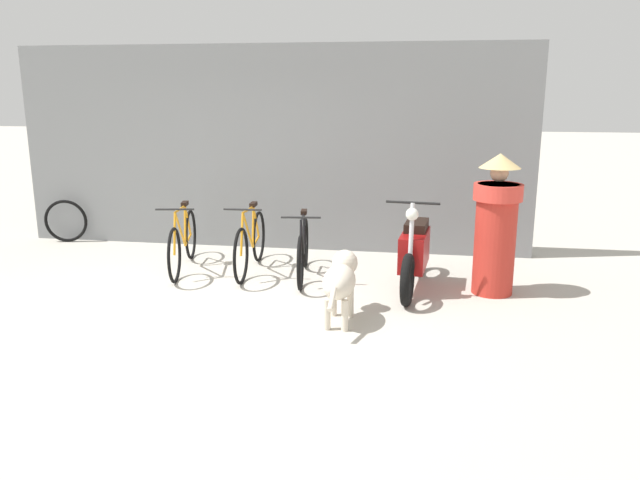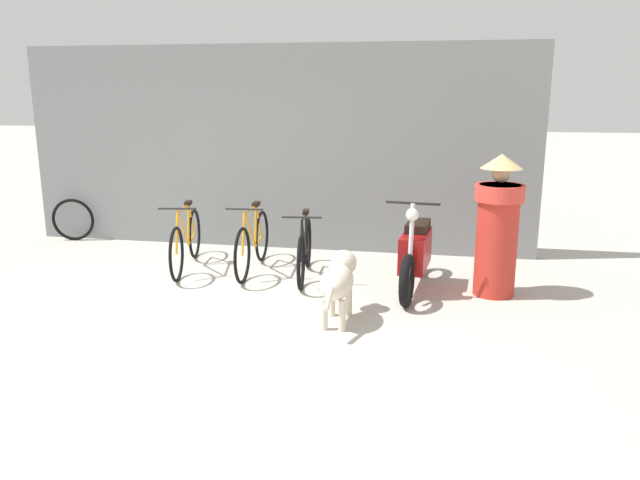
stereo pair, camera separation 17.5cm
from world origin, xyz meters
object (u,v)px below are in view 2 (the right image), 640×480
Objects in this scene: bicycle_1 at (253,243)px; person_in_robes at (498,225)px; spare_tire_left at (73,220)px; bicycle_0 at (186,241)px; stray_dog at (339,279)px; motorcycle at (415,254)px; bicycle_2 at (305,250)px.

person_in_robes is (2.93, -0.38, 0.44)m from bicycle_1.
bicycle_1 is 3.35m from spare_tire_left.
bicycle_0 is 1.10× the size of person_in_robes.
person_in_robes is at bearing -53.73° from stray_dog.
bicycle_1 is 2.99m from person_in_robes.
bicycle_0 reaches higher than spare_tire_left.
motorcycle is at bearing -2.73° from person_in_robes.
motorcycle is 0.96m from person_in_robes.
person_in_robes reaches higher than bicycle_0.
person_in_robes is (2.23, -0.24, 0.46)m from bicycle_2.
bicycle_1 reaches higher than bicycle_0.
person_in_robes is at bearing 79.62° from bicycle_1.
bicycle_1 is 2.08m from motorcycle.
bicycle_0 is at bearing -90.83° from motorcycle.
spare_tire_left is (-5.22, 1.45, -0.10)m from motorcycle.
motorcycle is at bearing 73.32° from bicycle_2.
bicycle_2 is (1.57, -0.09, -0.02)m from bicycle_0.
motorcycle reaches higher than stray_dog.
bicycle_0 is 1.52× the size of stray_dog.
spare_tire_left is (-3.87, 1.23, -0.02)m from bicycle_2.
person_in_robes is 6.29m from spare_tire_left.
bicycle_1 is 2.63× the size of spare_tire_left.
stray_dog is (1.34, -1.51, 0.06)m from bicycle_1.
motorcycle is 1.57× the size of stray_dog.
person_in_robes is at bearing -13.48° from spare_tire_left.
bicycle_1 reaches higher than stray_dog.
bicycle_0 is 1.58m from bicycle_2.
person_in_robes is (1.59, 1.12, 0.37)m from stray_dog.
bicycle_1 is 0.95× the size of motorcycle.
bicycle_0 is at bearing -89.45° from bicycle_1.
bicycle_2 is 1.50m from stray_dog.
bicycle_1 is 1.07× the size of bicycle_2.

